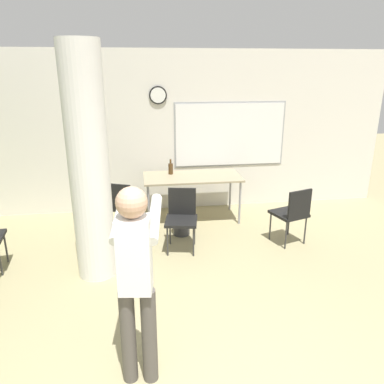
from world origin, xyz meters
The scene contains 9 objects.
wall_back centered at (0.03, 5.06, 1.40)m, with size 8.00×0.15×2.80m.
support_pillar centered at (-1.08, 2.81, 1.40)m, with size 0.47×0.47×2.80m.
folding_table centered at (0.37, 4.44, 0.72)m, with size 1.62×0.79×0.77m.
bottle_on_table centered at (0.02, 4.60, 0.87)m, with size 0.08×0.08×0.26m.
waste_bin centered at (0.11, 3.82, 0.20)m, with size 0.26×0.26×0.39m.
chair_table_front centered at (0.06, 3.36, 0.51)m, with size 0.51×0.51×0.87m.
chair_mid_room centered at (1.68, 3.27, 0.51)m, with size 0.56×0.56×0.87m.
chair_table_left centered at (-0.78, 3.93, 0.51)m, with size 0.58×0.58×0.87m.
person_playing_front centered at (-0.55, 1.03, 1.00)m, with size 0.43×0.68×1.70m.
Camera 1 is at (-0.48, -1.54, 2.51)m, focal length 35.00 mm.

